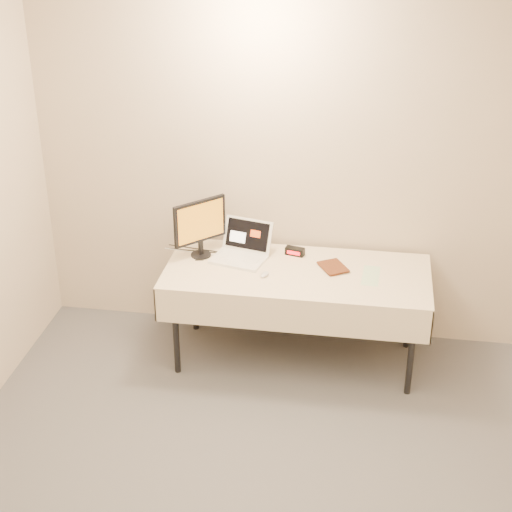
# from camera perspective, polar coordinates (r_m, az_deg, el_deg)

# --- Properties ---
(back_wall) EXTENTS (4.00, 0.10, 2.70)m
(back_wall) POSITION_cam_1_polar(r_m,az_deg,el_deg) (5.67, 3.67, 6.52)
(back_wall) COLOR beige
(back_wall) RESTS_ON ground
(table) EXTENTS (1.86, 0.81, 0.74)m
(table) POSITION_cam_1_polar(r_m,az_deg,el_deg) (5.54, 3.00, -1.66)
(table) COLOR black
(table) RESTS_ON ground
(laptop) EXTENTS (0.44, 0.43, 0.25)m
(laptop) POSITION_cam_1_polar(r_m,az_deg,el_deg) (5.67, -1.00, 0.50)
(laptop) COLOR white
(laptop) RESTS_ON table
(monitor) EXTENTS (0.31, 0.32, 0.43)m
(monitor) POSITION_cam_1_polar(r_m,az_deg,el_deg) (5.62, -4.10, 2.34)
(monitor) COLOR black
(monitor) RESTS_ON table
(book) EXTENTS (0.15, 0.10, 0.22)m
(book) POSITION_cam_1_polar(r_m,az_deg,el_deg) (5.48, 4.93, -0.07)
(book) COLOR brown
(book) RESTS_ON table
(alarm_clock) EXTENTS (0.15, 0.09, 0.06)m
(alarm_clock) POSITION_cam_1_polar(r_m,az_deg,el_deg) (5.72, 2.84, 0.35)
(alarm_clock) COLOR black
(alarm_clock) RESTS_ON table
(clicker) EXTENTS (0.07, 0.10, 0.02)m
(clicker) POSITION_cam_1_polar(r_m,az_deg,el_deg) (5.43, 0.63, -1.35)
(clicker) COLOR silver
(clicker) RESTS_ON table
(paper_form) EXTENTS (0.13, 0.30, 0.00)m
(paper_form) POSITION_cam_1_polar(r_m,az_deg,el_deg) (5.50, 8.36, -1.43)
(paper_form) COLOR #B5DAAD
(paper_form) RESTS_ON table
(usb_dongle) EXTENTS (0.06, 0.03, 0.01)m
(usb_dongle) POSITION_cam_1_polar(r_m,az_deg,el_deg) (5.66, -4.14, -0.25)
(usb_dongle) COLOR black
(usb_dongle) RESTS_ON table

